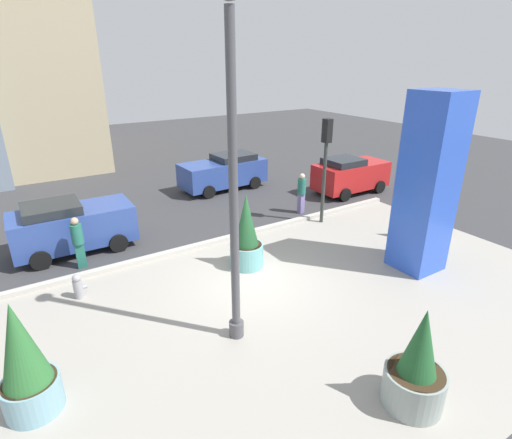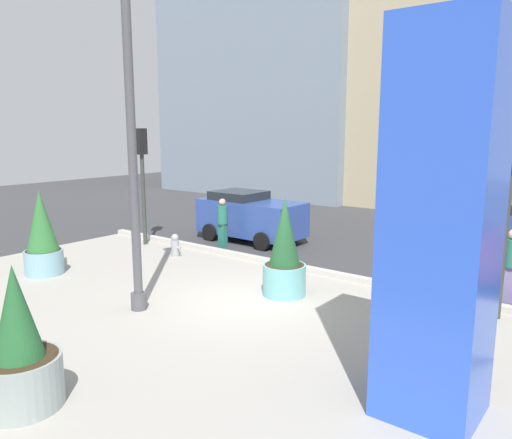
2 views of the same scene
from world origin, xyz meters
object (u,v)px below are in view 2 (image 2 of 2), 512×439
Objects in this scene: pedestrian_crossing at (511,262)px; pedestrian_on_sidewalk at (223,220)px; potted_plant_near_right at (284,255)px; car_far_lane at (503,227)px; car_curb_west at (250,216)px; potted_plant_curbside at (20,354)px; lamp_post at (132,148)px; fire_hydrant at (175,245)px; traffic_light_corner at (509,189)px; traffic_light_far_side at (142,167)px; art_pillar_blue at (441,227)px; potted_plant_mid_plaza at (42,237)px.

pedestrian_crossing is 1.02× the size of pedestrian_on_sidewalk.
car_far_lane is (3.38, 7.81, -0.13)m from potted_plant_near_right.
potted_plant_curbside is at bearing -68.35° from car_curb_west.
lamp_post reaches higher than car_curb_west.
pedestrian_on_sidewalk is (-0.06, -1.47, 0.03)m from car_curb_west.
fire_hydrant is 9.92m from traffic_light_corner.
fire_hydrant is at bearing -176.36° from traffic_light_corner.
car_far_lane is at bearing 31.05° from traffic_light_far_side.
traffic_light_far_side is (-11.71, -0.09, -0.05)m from traffic_light_corner.
lamp_post is at bearing -40.90° from traffic_light_far_side.
lamp_post reaches higher than art_pillar_blue.
traffic_light_corner is at bearing -79.05° from car_far_lane.
art_pillar_blue is at bearing 36.68° from potted_plant_curbside.
art_pillar_blue is at bearing -32.18° from pedestrian_on_sidewalk.
lamp_post is 1.70× the size of car_far_lane.
traffic_light_corner is (6.65, 4.47, -0.84)m from lamp_post.
traffic_light_far_side is at bearing -133.00° from car_curb_west.
potted_plant_near_right is (-4.64, 2.97, -1.73)m from art_pillar_blue.
traffic_light_far_side reaches higher than fire_hydrant.
traffic_light_far_side is (-11.75, 4.45, 0.04)m from art_pillar_blue.
potted_plant_near_right reaches higher than fire_hydrant.
pedestrian_crossing reaches higher than fire_hydrant.
pedestrian_crossing is (11.66, 1.40, -1.81)m from traffic_light_far_side.
potted_plant_curbside is at bearing -57.52° from fire_hydrant.
car_far_lane is at bearing 76.02° from potted_plant_curbside.
car_curb_west is at bearing -155.96° from car_far_lane.
lamp_post reaches higher than pedestrian_on_sidewalk.
car_curb_west is (-4.31, 10.85, 0.10)m from potted_plant_curbside.
pedestrian_crossing reaches higher than pedestrian_on_sidewalk.
potted_plant_near_right reaches higher than car_far_lane.
potted_plant_near_right is 5.19m from traffic_light_corner.
car_far_lane is (10.50, 6.32, -1.90)m from traffic_light_far_side.
potted_plant_mid_plaza is 7.36m from potted_plant_curbside.
fire_hydrant is at bearing -140.75° from car_far_lane.
potted_plant_curbside is 8.94m from fire_hydrant.
lamp_post reaches higher than traffic_light_corner.
traffic_light_corner is 1.06× the size of car_curb_west.
art_pillar_blue is (6.69, -0.07, -0.93)m from lamp_post.
art_pillar_blue is 1.31× the size of traffic_light_corner.
traffic_light_corner is at bearing -88.04° from pedestrian_crossing.
potted_plant_curbside is 14.81m from car_far_lane.
traffic_light_corner is (4.78, 8.14, 2.03)m from potted_plant_curbside.
potted_plant_curbside is at bearing -63.09° from lamp_post.
traffic_light_far_side is (-6.92, 8.05, 1.97)m from potted_plant_curbside.
potted_plant_curbside is (6.27, -3.84, -0.26)m from potted_plant_mid_plaza.
traffic_light_corner is 9.43m from pedestrian_on_sidewalk.
car_curb_west is at bearing 87.52° from pedestrian_on_sidewalk.
potted_plant_mid_plaza is 1.36× the size of pedestrian_crossing.
potted_plant_curbside reaches higher than pedestrian_on_sidewalk.
lamp_post is 3.12× the size of potted_plant_mid_plaza.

